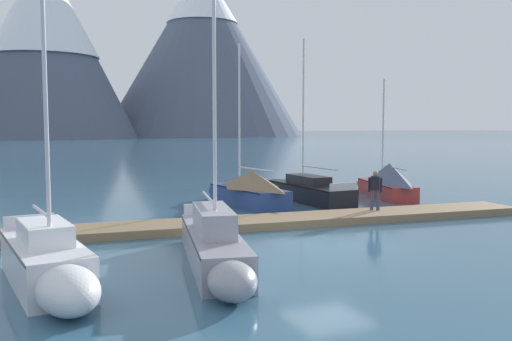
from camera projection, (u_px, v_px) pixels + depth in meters
The scene contains 10 objects.
ground_plane at pixel (328, 245), 17.93m from camera, with size 700.00×700.00×0.00m, color #335B75.
mountain_central_massif at pixel (44, 39), 173.93m from camera, with size 57.47×57.47×58.45m.
mountain_shoulder_ridge at pixel (203, 49), 212.75m from camera, with size 77.41×77.41×65.60m.
dock at pixel (276, 221), 21.58m from camera, with size 22.19×3.96×0.30m.
sailboat_nearest_berth at pixel (49, 263), 12.93m from camera, with size 2.16×5.96×9.48m.
sailboat_second_berth at pixel (215, 245), 15.00m from camera, with size 2.66×7.42×9.26m.
sailboat_mid_dock_port at pixel (247, 189), 26.75m from camera, with size 2.43×6.35×7.94m.
sailboat_mid_dock_starboard at pixel (303, 189), 28.69m from camera, with size 1.91×7.61×8.36m.
sailboat_far_berth at pixel (386, 181), 30.12m from camera, with size 3.15×6.74×6.49m.
person_on_dock at pixel (375, 188), 23.31m from camera, with size 0.47×0.42×1.69m.
Camera 1 is at (-9.16, -15.29, 3.90)m, focal length 38.44 mm.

